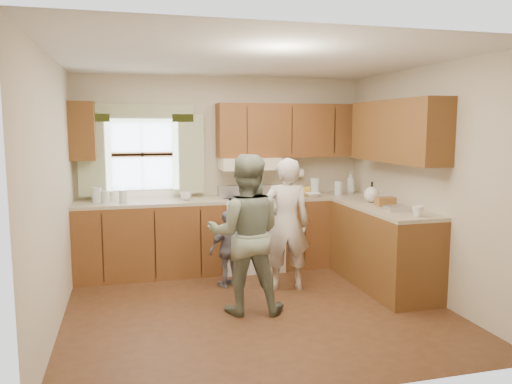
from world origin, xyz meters
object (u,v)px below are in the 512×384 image
object	(u,v)px
stove	(251,233)
woman_left	(286,224)
child	(229,249)
woman_right	(246,234)

from	to	relation	value
stove	woman_left	bearing A→B (deg)	-79.01
stove	woman_left	world-z (taller)	woman_left
stove	woman_left	xyz separation A→B (m)	(0.18, -0.93, 0.29)
stove	child	xyz separation A→B (m)	(-0.43, -0.67, -0.02)
woman_left	woman_right	xyz separation A→B (m)	(-0.60, -0.56, 0.04)
woman_right	child	xyz separation A→B (m)	(-0.01, 0.82, -0.35)
woman_left	woman_right	bearing A→B (deg)	53.09
stove	woman_right	world-z (taller)	woman_right
woman_left	child	size ratio (longest dim) A/B	1.69
child	woman_left	bearing A→B (deg)	135.35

